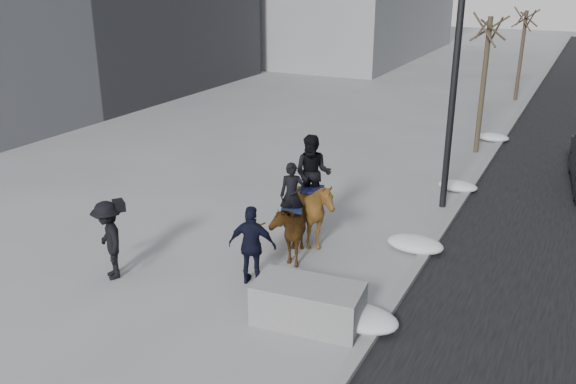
% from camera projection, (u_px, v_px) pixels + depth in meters
% --- Properties ---
extents(ground, '(120.00, 120.00, 0.00)m').
position_uv_depth(ground, '(264.00, 272.00, 13.54)').
color(ground, gray).
rests_on(ground, ground).
extents(curb, '(0.25, 90.00, 0.12)m').
position_uv_depth(curb, '(485.00, 165.00, 20.60)').
color(curb, gray).
rests_on(curb, ground).
extents(planter, '(2.13, 1.22, 0.81)m').
position_uv_depth(planter, '(308.00, 304.00, 11.49)').
color(planter, gray).
rests_on(planter, ground).
extents(tree_near, '(1.20, 1.20, 5.31)m').
position_uv_depth(tree_near, '(484.00, 79.00, 21.30)').
color(tree_near, '#3B3023').
rests_on(tree_near, ground).
extents(tree_far, '(1.20, 1.20, 4.84)m').
position_uv_depth(tree_far, '(522.00, 51.00, 29.97)').
color(tree_far, '#362B20').
rests_on(tree_far, ground).
extents(mounted_left, '(1.40, 1.90, 2.23)m').
position_uv_depth(mounted_left, '(289.00, 223.00, 14.02)').
color(mounted_left, '#45280D').
rests_on(mounted_left, ground).
extents(mounted_right, '(1.78, 1.92, 2.73)m').
position_uv_depth(mounted_right, '(310.00, 203.00, 14.48)').
color(mounted_right, '#4E2D0F').
rests_on(mounted_right, ground).
extents(feeder, '(1.10, 0.98, 1.75)m').
position_uv_depth(feeder, '(252.00, 245.00, 12.79)').
color(feeder, black).
rests_on(feeder, ground).
extents(camera_crew, '(1.30, 1.20, 1.75)m').
position_uv_depth(camera_crew, '(109.00, 240.00, 13.03)').
color(camera_crew, black).
rests_on(camera_crew, ground).
extents(lamppost, '(0.25, 0.80, 9.09)m').
position_uv_depth(lamppost, '(459.00, 24.00, 15.46)').
color(lamppost, black).
rests_on(lamppost, ground).
extents(snow_piles, '(1.44, 15.32, 0.37)m').
position_uv_depth(snow_piles, '(434.00, 219.00, 15.95)').
color(snow_piles, silver).
rests_on(snow_piles, ground).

